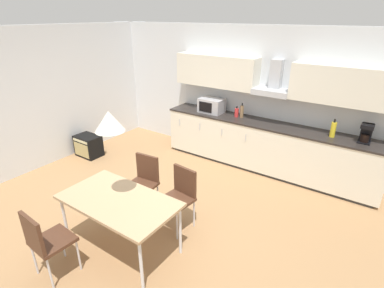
# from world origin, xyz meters

# --- Properties ---
(ground_plane) EXTENTS (8.52, 7.43, 0.02)m
(ground_plane) POSITION_xyz_m (0.00, 0.00, -0.01)
(ground_plane) COLOR #9E754C
(wall_back) EXTENTS (6.81, 0.10, 2.58)m
(wall_back) POSITION_xyz_m (0.00, 2.53, 1.29)
(wall_back) COLOR silver
(wall_back) RESTS_ON ground_plane
(wall_left) EXTENTS (0.10, 5.94, 2.58)m
(wall_left) POSITION_xyz_m (-2.89, 0.00, 1.29)
(wall_left) COLOR silver
(wall_left) RESTS_ON ground_plane
(kitchen_counter) EXTENTS (4.02, 0.62, 0.93)m
(kitchen_counter) POSITION_xyz_m (0.74, 2.18, 0.47)
(kitchen_counter) COLOR #333333
(kitchen_counter) RESTS_ON ground_plane
(backsplash_tile) EXTENTS (4.00, 0.02, 0.48)m
(backsplash_tile) POSITION_xyz_m (0.74, 2.46, 1.16)
(backsplash_tile) COLOR silver
(backsplash_tile) RESTS_ON kitchen_counter
(upper_wall_cabinets) EXTENTS (4.00, 0.40, 0.60)m
(upper_wall_cabinets) POSITION_xyz_m (0.74, 2.31, 1.72)
(upper_wall_cabinets) COLOR silver
(microwave) EXTENTS (0.48, 0.35, 0.28)m
(microwave) POSITION_xyz_m (-0.43, 2.18, 1.07)
(microwave) COLOR #ADADB2
(microwave) RESTS_ON kitchen_counter
(coffee_maker) EXTENTS (0.18, 0.19, 0.30)m
(coffee_maker) POSITION_xyz_m (2.31, 2.20, 1.08)
(coffee_maker) COLOR black
(coffee_maker) RESTS_ON kitchen_counter
(bottle_red) EXTENTS (0.08, 0.08, 0.21)m
(bottle_red) POSITION_xyz_m (0.12, 2.19, 1.01)
(bottle_red) COLOR red
(bottle_red) RESTS_ON kitchen_counter
(bottle_brown) EXTENTS (0.07, 0.07, 0.28)m
(bottle_brown) POSITION_xyz_m (0.22, 2.22, 1.05)
(bottle_brown) COLOR brown
(bottle_brown) RESTS_ON kitchen_counter
(bottle_yellow) EXTENTS (0.08, 0.08, 0.30)m
(bottle_yellow) POSITION_xyz_m (1.86, 2.15, 1.05)
(bottle_yellow) COLOR yellow
(bottle_yellow) RESTS_ON kitchen_counter
(dining_table) EXTENTS (1.43, 0.80, 0.73)m
(dining_table) POSITION_xyz_m (0.12, -0.85, 0.68)
(dining_table) COLOR tan
(dining_table) RESTS_ON ground_plane
(chair_near_left) EXTENTS (0.42, 0.42, 0.87)m
(chair_near_left) POSITION_xyz_m (-0.21, -1.64, 0.53)
(chair_near_left) COLOR #4C2D1E
(chair_near_left) RESTS_ON ground_plane
(chair_far_left) EXTENTS (0.44, 0.44, 0.87)m
(chair_far_left) POSITION_xyz_m (-0.21, -0.07, 0.53)
(chair_far_left) COLOR #4C2D1E
(chair_far_left) RESTS_ON ground_plane
(chair_far_right) EXTENTS (0.44, 0.44, 0.87)m
(chair_far_right) POSITION_xyz_m (0.45, -0.07, 0.53)
(chair_far_right) COLOR #4C2D1E
(chair_far_right) RESTS_ON ground_plane
(guitar_amp) EXTENTS (0.52, 0.37, 0.44)m
(guitar_amp) POSITION_xyz_m (-2.49, 0.65, 0.22)
(guitar_amp) COLOR black
(guitar_amp) RESTS_ON ground_plane
(pendant_lamp) EXTENTS (0.32, 0.32, 0.22)m
(pendant_lamp) POSITION_xyz_m (0.12, -0.85, 1.71)
(pendant_lamp) COLOR silver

